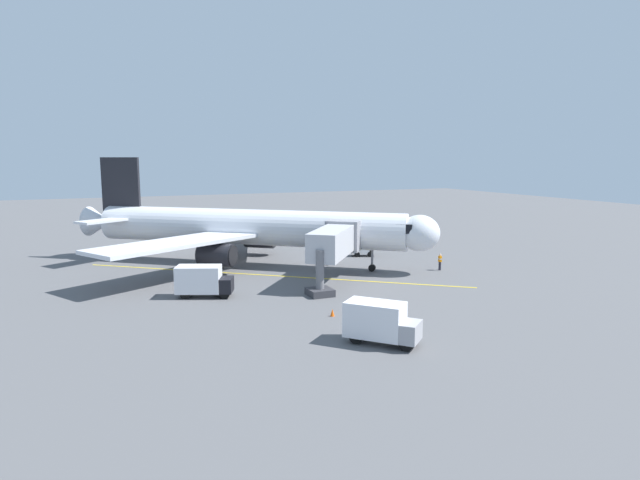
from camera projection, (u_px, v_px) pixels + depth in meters
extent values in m
plane|color=#565659|center=(235.00, 262.00, 60.62)|extent=(220.00, 220.00, 0.00)
cube|color=yellow|center=(266.00, 275.00, 53.89)|extent=(31.21, 25.39, 0.01)
cylinder|color=silver|center=(248.00, 227.00, 58.70)|extent=(28.79, 24.38, 3.80)
ellipsoid|color=silver|center=(420.00, 233.00, 53.95)|extent=(5.38, 5.32, 3.61)
cone|color=silver|center=(100.00, 222.00, 63.53)|extent=(4.48, 4.55, 3.42)
cube|color=black|center=(406.00, 227.00, 54.24)|extent=(3.28, 3.52, 0.90)
cube|color=silver|center=(247.00, 222.00, 67.89)|extent=(9.97, 17.83, 0.36)
cylinder|color=black|center=(260.00, 238.00, 64.81)|extent=(4.09, 3.93, 2.30)
cylinder|color=black|center=(274.00, 239.00, 64.35)|extent=(1.48, 1.76, 2.10)
cube|color=silver|center=(177.00, 243.00, 51.63)|extent=(17.44, 12.80, 0.36)
cylinder|color=black|center=(216.00, 255.00, 53.75)|extent=(4.09, 3.93, 2.30)
cylinder|color=black|center=(233.00, 256.00, 53.29)|extent=(1.48, 1.76, 2.10)
cube|color=black|center=(121.00, 189.00, 62.17)|extent=(3.95, 3.30, 7.20)
cube|color=silver|center=(141.00, 214.00, 65.63)|extent=(4.54, 6.83, 0.24)
cube|color=silver|center=(107.00, 220.00, 59.52)|extent=(6.68, 5.49, 0.24)
cylinder|color=slate|center=(372.00, 254.00, 55.54)|extent=(0.24, 0.24, 2.77)
cylinder|color=black|center=(372.00, 268.00, 55.74)|extent=(0.83, 0.79, 0.70)
cylinder|color=slate|center=(233.00, 242.00, 62.29)|extent=(0.24, 0.24, 2.77)
cylinder|color=black|center=(233.00, 254.00, 62.50)|extent=(1.14, 1.04, 1.10)
cylinder|color=slate|center=(212.00, 249.00, 57.33)|extent=(0.24, 0.24, 2.77)
cylinder|color=black|center=(213.00, 262.00, 57.54)|extent=(1.14, 1.04, 1.10)
cube|color=#B7B7BC|center=(333.00, 242.00, 49.66)|extent=(7.69, 8.63, 2.50)
cube|color=gray|center=(344.00, 235.00, 53.95)|extent=(4.25, 4.19, 3.00)
cylinder|color=slate|center=(320.00, 273.00, 45.67)|extent=(0.70, 0.70, 3.90)
cube|color=#333338|center=(320.00, 292.00, 45.91)|extent=(2.00, 2.00, 0.60)
cylinder|color=#23232D|center=(440.00, 266.00, 56.25)|extent=(0.26, 0.26, 0.88)
cube|color=orange|center=(440.00, 259.00, 56.14)|extent=(0.29, 0.41, 0.60)
cube|color=silver|center=(440.00, 259.00, 56.14)|extent=(0.30, 0.43, 0.10)
sphere|color=beige|center=(440.00, 255.00, 56.07)|extent=(0.22, 0.22, 0.22)
cylinder|color=#23232D|center=(328.00, 261.00, 58.77)|extent=(0.26, 0.26, 0.88)
cube|color=orange|center=(328.00, 254.00, 58.66)|extent=(0.45, 0.40, 0.60)
cube|color=silver|center=(328.00, 254.00, 58.66)|extent=(0.47, 0.42, 0.10)
sphere|color=#9E7051|center=(328.00, 251.00, 58.60)|extent=(0.22, 0.22, 0.22)
cylinder|color=#23232D|center=(340.00, 255.00, 62.65)|extent=(0.26, 0.26, 0.88)
cube|color=orange|center=(340.00, 248.00, 62.54)|extent=(0.39, 0.26, 0.60)
cube|color=silver|center=(340.00, 248.00, 62.54)|extent=(0.41, 0.27, 0.10)
sphere|color=beige|center=(340.00, 245.00, 62.48)|extent=(0.22, 0.22, 0.22)
cube|color=white|center=(360.00, 251.00, 64.26)|extent=(2.61, 2.23, 0.60)
cube|color=black|center=(373.00, 243.00, 64.16)|extent=(3.81, 2.27, 1.61)
cylinder|color=black|center=(369.00, 252.00, 64.97)|extent=(0.69, 0.48, 0.64)
cylinder|color=black|center=(370.00, 254.00, 63.69)|extent=(0.69, 0.48, 0.64)
cylinder|color=black|center=(356.00, 252.00, 64.94)|extent=(0.69, 0.48, 0.64)
cylinder|color=black|center=(357.00, 254.00, 63.65)|extent=(0.69, 0.48, 0.64)
cube|color=black|center=(222.00, 285.00, 45.42)|extent=(2.31, 2.41, 1.20)
cube|color=black|center=(231.00, 282.00, 45.40)|extent=(0.81, 1.63, 0.70)
cube|color=silver|center=(199.00, 279.00, 45.31)|extent=(4.09, 3.24, 2.20)
cylinder|color=black|center=(227.00, 290.00, 46.15)|extent=(0.87, 0.56, 0.84)
cylinder|color=black|center=(224.00, 294.00, 44.87)|extent=(0.87, 0.56, 0.84)
cylinder|color=black|center=(189.00, 290.00, 46.11)|extent=(0.87, 0.56, 0.84)
cylinder|color=black|center=(185.00, 294.00, 44.82)|extent=(0.87, 0.56, 0.84)
cube|color=yellow|center=(210.00, 237.00, 75.50)|extent=(2.92, 2.18, 0.24)
cube|color=silver|center=(210.00, 232.00, 75.40)|extent=(2.92, 2.18, 0.08)
cylinder|color=slate|center=(219.00, 234.00, 76.14)|extent=(0.06, 0.06, 0.55)
cylinder|color=slate|center=(218.00, 235.00, 74.92)|extent=(0.06, 0.06, 0.55)
cylinder|color=slate|center=(202.00, 234.00, 75.96)|extent=(0.06, 0.06, 0.55)
cylinder|color=slate|center=(200.00, 235.00, 74.74)|extent=(0.06, 0.06, 0.55)
cylinder|color=black|center=(217.00, 239.00, 76.26)|extent=(0.50, 0.38, 0.44)
cylinder|color=black|center=(216.00, 240.00, 74.98)|extent=(0.50, 0.38, 0.44)
cylinder|color=black|center=(204.00, 239.00, 76.12)|extent=(0.50, 0.38, 0.44)
cylinder|color=black|center=(202.00, 240.00, 74.84)|extent=(0.50, 0.38, 0.44)
cube|color=#9E9EA3|center=(405.00, 331.00, 33.35)|extent=(2.55, 2.53, 1.20)
cube|color=black|center=(417.00, 329.00, 33.03)|extent=(1.38, 1.25, 0.70)
cube|color=silver|center=(375.00, 319.00, 34.07)|extent=(3.89, 4.02, 2.20)
cylinder|color=black|center=(412.00, 338.00, 33.92)|extent=(0.75, 0.79, 0.84)
cylinder|color=black|center=(406.00, 344.00, 32.75)|extent=(0.75, 0.79, 0.84)
cylinder|color=black|center=(363.00, 331.00, 35.23)|extent=(0.75, 0.79, 0.84)
cylinder|color=black|center=(356.00, 337.00, 34.06)|extent=(0.75, 0.79, 0.84)
cone|color=#F2590F|center=(415.00, 245.00, 70.90)|extent=(0.32, 0.32, 0.55)
cone|color=#F2590F|center=(332.00, 313.00, 39.99)|extent=(0.32, 0.32, 0.55)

